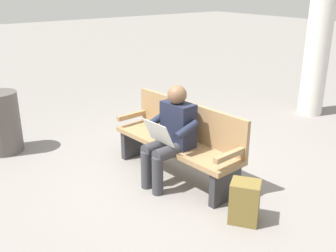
% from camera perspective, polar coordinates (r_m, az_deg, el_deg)
% --- Properties ---
extents(ground_plane, '(40.00, 40.00, 0.00)m').
position_cam_1_polar(ground_plane, '(4.89, 1.05, -7.17)').
color(ground_plane, gray).
extents(bench_near, '(1.83, 0.61, 0.90)m').
position_cam_1_polar(bench_near, '(4.74, 1.71, -1.98)').
color(bench_near, '#9E7A51').
rests_on(bench_near, ground).
extents(person_seated, '(0.59, 0.59, 1.18)m').
position_cam_1_polar(person_seated, '(4.46, 0.42, -1.09)').
color(person_seated, '#1E2338').
rests_on(person_seated, ground).
extents(backpack, '(0.37, 0.37, 0.43)m').
position_cam_1_polar(backpack, '(4.00, 11.12, -10.79)').
color(backpack, brown).
rests_on(backpack, ground).
extents(trash_bin, '(0.49, 0.49, 0.86)m').
position_cam_1_polar(trash_bin, '(5.86, -23.07, 0.47)').
color(trash_bin, '#514C47').
rests_on(trash_bin, ground).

